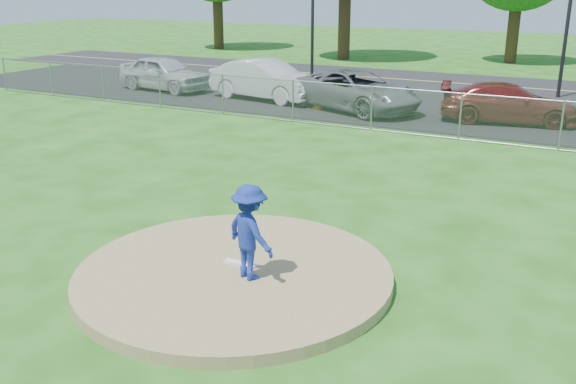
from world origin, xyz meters
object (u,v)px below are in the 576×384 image
object	(u,v)px
traffic_signal_left	(317,12)
parked_car_silver	(164,73)
parked_car_white	(266,80)
parked_car_darkred	(509,103)
parked_car_gray	(356,91)
pitcher	(250,232)
traffic_cone	(318,99)

from	to	relation	value
traffic_signal_left	parked_car_silver	bearing A→B (deg)	-126.34
parked_car_white	parked_car_darkred	distance (m)	10.04
parked_car_white	parked_car_gray	distance (m)	4.34
traffic_signal_left	pitcher	xyz separation A→B (m)	(9.18, -22.13, -2.36)
parked_car_silver	parked_car_white	size ratio (longest dim) A/B	0.91
traffic_cone	parked_car_gray	distance (m)	1.54
parked_car_silver	parked_car_white	xyz separation A→B (m)	(5.41, 0.05, 0.05)
pitcher	traffic_cone	distance (m)	15.90
traffic_signal_left	parked_car_gray	bearing A→B (deg)	-54.40
pitcher	parked_car_darkred	size ratio (longest dim) A/B	0.34
traffic_signal_left	parked_car_darkred	bearing A→B (deg)	-31.45
parked_car_silver	parked_car_white	world-z (taller)	parked_car_white
parked_car_silver	traffic_cone	bearing A→B (deg)	-88.03
pitcher	parked_car_darkred	world-z (taller)	pitcher
parked_car_darkred	parked_car_silver	bearing A→B (deg)	78.18
parked_car_silver	parked_car_darkred	world-z (taller)	parked_car_silver
traffic_signal_left	parked_car_silver	distance (m)	8.45
traffic_cone	parked_car_gray	bearing A→B (deg)	14.77
pitcher	traffic_cone	world-z (taller)	pitcher
parked_car_white	pitcher	bearing A→B (deg)	-141.83
traffic_signal_left	pitcher	distance (m)	24.08
parked_car_white	parked_car_gray	size ratio (longest dim) A/B	0.92
traffic_signal_left	parked_car_gray	size ratio (longest dim) A/B	1.01
traffic_signal_left	parked_car_silver	size ratio (longest dim) A/B	1.21
traffic_signal_left	pitcher	size ratio (longest dim) A/B	3.50
pitcher	traffic_cone	xyz separation A→B (m)	(-5.67, 14.84, -0.61)
parked_car_gray	parked_car_silver	bearing A→B (deg)	109.35
traffic_signal_left	parked_car_gray	xyz separation A→B (m)	(4.95, -6.91, -2.58)
parked_car_gray	pitcher	bearing A→B (deg)	-142.60
parked_car_white	parked_car_silver	bearing A→B (deg)	100.18
pitcher	parked_car_gray	bearing A→B (deg)	-52.14
parked_car_gray	parked_car_darkred	world-z (taller)	parked_car_gray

